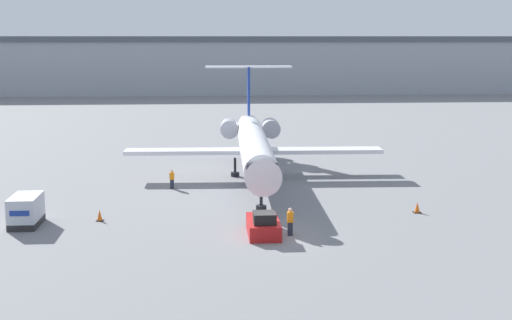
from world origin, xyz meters
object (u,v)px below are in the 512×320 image
worker_by_wing (172,179)px  traffic_cone_right (417,208)px  airplane_main (254,144)px  pushback_tug (263,225)px  worker_near_tug (290,221)px  luggage_cart (26,211)px  traffic_cone_left (100,215)px

worker_by_wing → traffic_cone_right: 20.86m
airplane_main → pushback_tug: size_ratio=7.05×
pushback_tug → worker_near_tug: worker_near_tug is taller
pushback_tug → luggage_cart: bearing=167.9°
pushback_tug → worker_by_wing: bearing=114.0°
worker_near_tug → pushback_tug: bearing=168.4°
pushback_tug → luggage_cart: size_ratio=1.25×
pushback_tug → traffic_cone_right: pushback_tug is taller
pushback_tug → traffic_cone_right: (11.79, 5.09, -0.24)m
luggage_cart → worker_by_wing: luggage_cart is taller
airplane_main → luggage_cart: airplane_main is taller
airplane_main → worker_near_tug: airplane_main is taller
airplane_main → traffic_cone_right: size_ratio=37.69×
airplane_main → traffic_cone_left: airplane_main is taller
luggage_cart → worker_near_tug: bearing=-12.0°
worker_by_wing → traffic_cone_right: (18.42, -9.77, -0.46)m
airplane_main → traffic_cone_right: 18.22m
luggage_cart → traffic_cone_left: size_ratio=4.21×
luggage_cart → worker_near_tug: luggage_cart is taller
traffic_cone_right → worker_by_wing: bearing=152.1°
airplane_main → luggage_cart: 23.13m
pushback_tug → traffic_cone_right: 12.85m
airplane_main → luggage_cart: (-16.73, -15.82, -2.10)m
traffic_cone_left → pushback_tug: bearing=-21.2°
luggage_cart → traffic_cone_right: (27.85, 1.66, -0.66)m
worker_near_tug → traffic_cone_left: 13.79m
airplane_main → traffic_cone_left: bearing=-128.6°
worker_near_tug → traffic_cone_right: worker_near_tug is taller
worker_near_tug → traffic_cone_left: bearing=160.0°
airplane_main → worker_by_wing: size_ratio=18.49×
worker_near_tug → traffic_cone_right: 11.46m
pushback_tug → traffic_cone_right: bearing=23.4°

